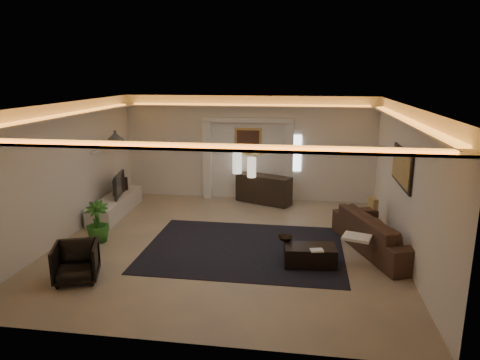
# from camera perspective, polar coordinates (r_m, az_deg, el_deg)

# --- Properties ---
(floor) EXTENTS (7.00, 7.00, 0.00)m
(floor) POSITION_cam_1_polar(r_m,az_deg,el_deg) (9.28, -1.78, -8.35)
(floor) COLOR tan
(floor) RESTS_ON ground
(ceiling) EXTENTS (7.00, 7.00, 0.00)m
(ceiling) POSITION_cam_1_polar(r_m,az_deg,el_deg) (8.62, -1.93, 9.80)
(ceiling) COLOR white
(ceiling) RESTS_ON ground
(wall_back) EXTENTS (7.00, 0.00, 7.00)m
(wall_back) POSITION_cam_1_polar(r_m,az_deg,el_deg) (12.23, 1.08, 4.16)
(wall_back) COLOR silver
(wall_back) RESTS_ON ground
(wall_front) EXTENTS (7.00, 0.00, 7.00)m
(wall_front) POSITION_cam_1_polar(r_m,az_deg,el_deg) (5.58, -8.33, -7.91)
(wall_front) COLOR silver
(wall_front) RESTS_ON ground
(wall_left) EXTENTS (0.00, 7.00, 7.00)m
(wall_left) POSITION_cam_1_polar(r_m,az_deg,el_deg) (10.06, -21.88, 1.04)
(wall_left) COLOR silver
(wall_left) RESTS_ON ground
(wall_right) EXTENTS (0.00, 7.00, 7.00)m
(wall_right) POSITION_cam_1_polar(r_m,az_deg,el_deg) (8.92, 20.86, -0.41)
(wall_right) COLOR silver
(wall_right) RESTS_ON ground
(cove_soffit) EXTENTS (7.00, 7.00, 0.04)m
(cove_soffit) POSITION_cam_1_polar(r_m,az_deg,el_deg) (8.64, -1.92, 7.95)
(cove_soffit) COLOR silver
(cove_soffit) RESTS_ON ceiling
(daylight_slit) EXTENTS (0.25, 0.03, 1.00)m
(daylight_slit) POSITION_cam_1_polar(r_m,az_deg,el_deg) (12.13, 7.41, 3.49)
(daylight_slit) COLOR white
(daylight_slit) RESTS_ON wall_back
(area_rug) EXTENTS (4.00, 3.00, 0.01)m
(area_rug) POSITION_cam_1_polar(r_m,az_deg,el_deg) (9.04, 0.51, -8.94)
(area_rug) COLOR black
(area_rug) RESTS_ON ground
(pilaster_left) EXTENTS (0.22, 0.20, 2.20)m
(pilaster_left) POSITION_cam_1_polar(r_m,az_deg,el_deg) (12.40, -4.28, 2.61)
(pilaster_left) COLOR silver
(pilaster_left) RESTS_ON ground
(pilaster_right) EXTENTS (0.22, 0.20, 2.20)m
(pilaster_right) POSITION_cam_1_polar(r_m,az_deg,el_deg) (12.11, 6.42, 2.29)
(pilaster_right) COLOR silver
(pilaster_right) RESTS_ON ground
(alcove_header) EXTENTS (2.52, 0.20, 0.12)m
(alcove_header) POSITION_cam_1_polar(r_m,az_deg,el_deg) (12.02, 1.03, 7.84)
(alcove_header) COLOR silver
(alcove_header) RESTS_ON wall_back
(painting_frame) EXTENTS (0.74, 0.04, 0.74)m
(painting_frame) POSITION_cam_1_polar(r_m,az_deg,el_deg) (12.17, 1.06, 5.07)
(painting_frame) COLOR tan
(painting_frame) RESTS_ON wall_back
(painting_canvas) EXTENTS (0.62, 0.02, 0.62)m
(painting_canvas) POSITION_cam_1_polar(r_m,az_deg,el_deg) (12.14, 1.05, 5.05)
(painting_canvas) COLOR #4C2D1E
(painting_canvas) RESTS_ON wall_back
(art_panel_frame) EXTENTS (0.04, 1.64, 0.74)m
(art_panel_frame) POSITION_cam_1_polar(r_m,az_deg,el_deg) (9.15, 20.42, 1.57)
(art_panel_frame) COLOR black
(art_panel_frame) RESTS_ON wall_right
(art_panel_gold) EXTENTS (0.02, 1.50, 0.62)m
(art_panel_gold) POSITION_cam_1_polar(r_m,az_deg,el_deg) (9.14, 20.27, 1.58)
(art_panel_gold) COLOR tan
(art_panel_gold) RESTS_ON wall_right
(wall_sconce) EXTENTS (0.12, 0.12, 0.22)m
(wall_sconce) POSITION_cam_1_polar(r_m,az_deg,el_deg) (10.97, 17.99, 3.58)
(wall_sconce) COLOR black
(wall_sconce) RESTS_ON wall_right
(wall_niche) EXTENTS (0.10, 0.55, 0.04)m
(wall_niche) POSITION_cam_1_polar(r_m,az_deg,el_deg) (11.20, -18.15, 3.61)
(wall_niche) COLOR silver
(wall_niche) RESTS_ON wall_left
(console) EXTENTS (1.59, 1.04, 0.76)m
(console) POSITION_cam_1_polar(r_m,az_deg,el_deg) (12.00, 3.11, -1.18)
(console) COLOR black
(console) RESTS_ON ground
(lamp_left) EXTENTS (0.30, 0.30, 0.57)m
(lamp_left) POSITION_cam_1_polar(r_m,az_deg,el_deg) (12.09, -0.38, 2.32)
(lamp_left) COLOR white
(lamp_left) RESTS_ON console
(lamp_right) EXTENTS (0.28, 0.28, 0.53)m
(lamp_right) POSITION_cam_1_polar(r_m,az_deg,el_deg) (11.64, 1.53, 1.85)
(lamp_right) COLOR #F8E3C8
(lamp_right) RESTS_ON console
(media_ledge) EXTENTS (0.72, 2.41, 0.45)m
(media_ledge) POSITION_cam_1_polar(r_m,az_deg,el_deg) (11.56, -15.93, -3.19)
(media_ledge) COLOR beige
(media_ledge) RESTS_ON ground
(tv) EXTENTS (1.04, 0.34, 0.60)m
(tv) POSITION_cam_1_polar(r_m,az_deg,el_deg) (11.47, -16.00, -0.62)
(tv) COLOR black
(tv) RESTS_ON media_ledge
(figurine) EXTENTS (0.16, 0.16, 0.35)m
(figurine) POSITION_cam_1_polar(r_m,az_deg,el_deg) (12.05, -14.74, -0.39)
(figurine) COLOR black
(figurine) RESTS_ON media_ledge
(ginger_jar) EXTENTS (0.45, 0.45, 0.43)m
(ginger_jar) POSITION_cam_1_polar(r_m,az_deg,el_deg) (11.43, -15.96, 5.16)
(ginger_jar) COLOR #384758
(ginger_jar) RESTS_ON wall_niche
(plant) EXTENTS (0.61, 0.61, 0.88)m
(plant) POSITION_cam_1_polar(r_m,az_deg,el_deg) (9.74, -18.17, -5.23)
(plant) COLOR #28631D
(plant) RESTS_ON ground
(sofa) EXTENTS (2.73, 1.84, 0.74)m
(sofa) POSITION_cam_1_polar(r_m,az_deg,el_deg) (9.27, 18.01, -6.64)
(sofa) COLOR #321F15
(sofa) RESTS_ON ground
(throw_blanket) EXTENTS (0.59, 0.53, 0.05)m
(throw_blanket) POSITION_cam_1_polar(r_m,az_deg,el_deg) (8.41, 15.02, -7.24)
(throw_blanket) COLOR white
(throw_blanket) RESTS_ON sofa
(throw_pillow) EXTENTS (0.18, 0.40, 0.38)m
(throw_pillow) POSITION_cam_1_polar(r_m,az_deg,el_deg) (10.43, 16.96, -3.24)
(throw_pillow) COLOR #A58951
(throw_pillow) RESTS_ON sofa
(coffee_table) EXTENTS (0.99, 0.60, 0.35)m
(coffee_table) POSITION_cam_1_polar(r_m,az_deg,el_deg) (8.33, 9.12, -9.68)
(coffee_table) COLOR black
(coffee_table) RESTS_ON ground
(bowl) EXTENTS (0.32, 0.32, 0.07)m
(bowl) POSITION_cam_1_polar(r_m,az_deg,el_deg) (8.49, 5.93, -7.37)
(bowl) COLOR black
(bowl) RESTS_ON coffee_table
(magazine) EXTENTS (0.26, 0.21, 0.03)m
(magazine) POSITION_cam_1_polar(r_m,az_deg,el_deg) (8.07, 10.00, -8.84)
(magazine) COLOR white
(magazine) RESTS_ON coffee_table
(armchair) EXTENTS (0.92, 0.94, 0.67)m
(armchair) POSITION_cam_1_polar(r_m,az_deg,el_deg) (8.14, -20.62, -10.03)
(armchair) COLOR black
(armchair) RESTS_ON ground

